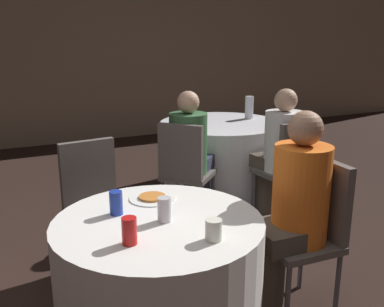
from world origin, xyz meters
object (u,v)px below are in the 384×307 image
at_px(chair_far_southwest, 184,166).
at_px(soda_can_silver, 164,210).
at_px(person_white_shirt, 277,153).
at_px(table_near, 160,285).
at_px(person_orange_shirt, 289,218).
at_px(chair_far_south, 290,163).
at_px(soda_can_red, 129,231).
at_px(bottle_far, 249,107).
at_px(chair_near_north, 94,196).
at_px(chair_near_east, 312,222).
at_px(person_green_jacket, 191,156).
at_px(pizza_plate_near, 152,198).
at_px(soda_can_blue, 116,203).
at_px(table_far, 221,155).

bearing_deg(chair_far_southwest, soda_can_silver, -72.11).
bearing_deg(person_white_shirt, table_near, -148.25).
distance_m(table_near, person_white_shirt, 1.97).
distance_m(table_near, person_orange_shirt, 0.81).
bearing_deg(chair_far_southwest, chair_far_south, 25.25).
height_order(chair_far_southwest, person_white_shirt, person_white_shirt).
distance_m(soda_can_red, bottle_far, 3.10).
xyz_separation_m(person_orange_shirt, bottle_far, (1.12, 2.15, 0.24)).
bearing_deg(chair_near_north, chair_near_east, 130.03).
relative_size(person_orange_shirt, person_green_jacket, 1.04).
distance_m(chair_near_north, chair_far_south, 1.70).
distance_m(table_near, chair_near_east, 0.95).
height_order(chair_near_north, chair_far_southwest, same).
distance_m(pizza_plate_near, bottle_far, 2.58).
bearing_deg(pizza_plate_near, person_orange_shirt, -24.79).
bearing_deg(chair_near_north, chair_far_southwest, -162.55).
distance_m(chair_far_south, person_green_jacket, 0.85).
height_order(chair_far_south, person_white_shirt, person_white_shirt).
xyz_separation_m(chair_far_south, pizza_plate_near, (-1.51, -0.71, 0.18)).
bearing_deg(chair_far_south, chair_near_east, -126.64).
height_order(person_green_jacket, soda_can_red, person_green_jacket).
bearing_deg(bottle_far, person_orange_shirt, -117.45).
bearing_deg(soda_can_silver, chair_near_north, 98.07).
relative_size(table_near, chair_far_southwest, 1.14).
height_order(soda_can_red, soda_can_blue, same).
height_order(chair_far_southwest, soda_can_silver, chair_far_southwest).
xyz_separation_m(person_orange_shirt, person_white_shirt, (0.81, 1.19, -0.01)).
xyz_separation_m(table_far, person_green_jacket, (-0.65, -0.62, 0.22)).
xyz_separation_m(chair_near_north, chair_far_southwest, (0.85, 0.39, 0.00)).
relative_size(soda_can_red, bottle_far, 0.49).
bearing_deg(chair_near_east, table_far, -12.17).
bearing_deg(chair_far_south, person_orange_shirt, -132.88).
distance_m(person_orange_shirt, pizza_plate_near, 0.78).
relative_size(chair_far_south, soda_can_blue, 7.50).
bearing_deg(person_white_shirt, person_green_jacket, 154.54).
bearing_deg(soda_can_blue, bottle_far, 43.58).
relative_size(table_near, person_orange_shirt, 0.86).
bearing_deg(chair_far_south, table_far, 90.00).
xyz_separation_m(chair_near_north, chair_far_south, (1.70, 0.06, 0.00)).
bearing_deg(soda_can_silver, chair_far_southwest, 61.87).
xyz_separation_m(chair_near_east, person_orange_shirt, (-0.16, 0.01, 0.06)).
xyz_separation_m(person_white_shirt, bottle_far, (0.31, 0.95, 0.25)).
height_order(pizza_plate_near, bottle_far, bottle_far).
distance_m(chair_far_south, soda_can_silver, 1.88).
bearing_deg(chair_far_south, person_white_shirt, 90.00).
distance_m(table_far, person_white_shirt, 0.93).
height_order(table_near, person_orange_shirt, person_orange_shirt).
bearing_deg(chair_near_east, chair_near_north, 49.97).
height_order(person_orange_shirt, bottle_far, person_orange_shirt).
bearing_deg(chair_near_north, soda_can_silver, 91.15).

